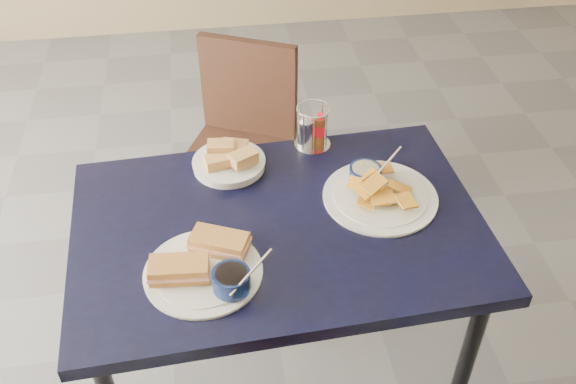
{
  "coord_description": "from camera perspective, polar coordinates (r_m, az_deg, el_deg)",
  "views": [
    {
      "loc": [
        -0.17,
        -1.42,
        1.9
      ],
      "look_at": [
        0.01,
        -0.16,
        0.82
      ],
      "focal_mm": 40.0,
      "sensor_mm": 36.0,
      "label": 1
    }
  ],
  "objects": [
    {
      "name": "sandwich_plate",
      "position": [
        1.56,
        -7.23,
        -6.54
      ],
      "size": [
        0.31,
        0.29,
        0.12
      ],
      "color": "white",
      "rests_on": "dining_table"
    },
    {
      "name": "plantain_plate",
      "position": [
        1.78,
        7.81,
        0.21
      ],
      "size": [
        0.32,
        0.32,
        0.12
      ],
      "color": "white",
      "rests_on": "dining_table"
    },
    {
      "name": "condiment_caddy",
      "position": [
        1.92,
        2.07,
        5.55
      ],
      "size": [
        0.11,
        0.11,
        0.14
      ],
      "color": "silver",
      "rests_on": "dining_table"
    },
    {
      "name": "dining_table",
      "position": [
        1.74,
        -0.79,
        -4.62
      ],
      "size": [
        1.11,
        0.77,
        0.75
      ],
      "color": "black",
      "rests_on": "ground"
    },
    {
      "name": "ground",
      "position": [
        2.38,
        -0.9,
        -12.62
      ],
      "size": [
        6.0,
        6.0,
        0.0
      ],
      "primitive_type": "plane",
      "color": "#58585D",
      "rests_on": "ground"
    },
    {
      "name": "chair_far",
      "position": [
        2.52,
        -4.78,
        5.42
      ],
      "size": [
        0.5,
        0.51,
        0.81
      ],
      "color": "black",
      "rests_on": "ground"
    },
    {
      "name": "bread_basket",
      "position": [
        1.86,
        -5.26,
        2.83
      ],
      "size": [
        0.21,
        0.21,
        0.07
      ],
      "color": "white",
      "rests_on": "dining_table"
    }
  ]
}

